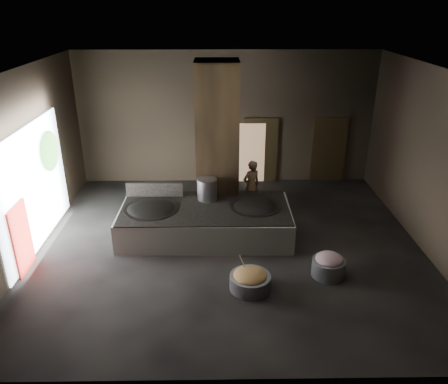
{
  "coord_description": "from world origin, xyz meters",
  "views": [
    {
      "loc": [
        -0.3,
        -10.03,
        5.96
      ],
      "look_at": [
        -0.13,
        0.62,
        1.25
      ],
      "focal_mm": 35.0,
      "sensor_mm": 36.0,
      "label": 1
    }
  ],
  "objects_px": {
    "wok_left": "(151,211)",
    "cook": "(251,186)",
    "veg_basin": "(250,282)",
    "stock_pot": "(207,189)",
    "wok_right": "(255,209)",
    "meat_basin": "(328,268)",
    "hearth_platform": "(205,222)"
  },
  "relations": [
    {
      "from": "veg_basin",
      "to": "hearth_platform",
      "type": "bearing_deg",
      "value": 112.99
    },
    {
      "from": "wok_right",
      "to": "wok_left",
      "type": "bearing_deg",
      "value": -177.95
    },
    {
      "from": "cook",
      "to": "veg_basin",
      "type": "bearing_deg",
      "value": 56.6
    },
    {
      "from": "wok_right",
      "to": "veg_basin",
      "type": "distance_m",
      "value": 2.62
    },
    {
      "from": "veg_basin",
      "to": "stock_pot",
      "type": "bearing_deg",
      "value": 108.31
    },
    {
      "from": "wok_right",
      "to": "meat_basin",
      "type": "height_order",
      "value": "wok_right"
    },
    {
      "from": "stock_pot",
      "to": "hearth_platform",
      "type": "bearing_deg",
      "value": -95.19
    },
    {
      "from": "hearth_platform",
      "to": "stock_pot",
      "type": "distance_m",
      "value": 0.92
    },
    {
      "from": "wok_left",
      "to": "meat_basin",
      "type": "distance_m",
      "value": 4.82
    },
    {
      "from": "cook",
      "to": "wok_left",
      "type": "bearing_deg",
      "value": 0.21
    },
    {
      "from": "wok_right",
      "to": "meat_basin",
      "type": "xyz_separation_m",
      "value": [
        1.57,
        -2.06,
        -0.54
      ]
    },
    {
      "from": "wok_right",
      "to": "hearth_platform",
      "type": "bearing_deg",
      "value": -177.88
    },
    {
      "from": "wok_left",
      "to": "cook",
      "type": "height_order",
      "value": "cook"
    },
    {
      "from": "wok_left",
      "to": "hearth_platform",
      "type": "bearing_deg",
      "value": 1.97
    },
    {
      "from": "wok_right",
      "to": "meat_basin",
      "type": "bearing_deg",
      "value": -52.64
    },
    {
      "from": "meat_basin",
      "to": "wok_left",
      "type": "bearing_deg",
      "value": 155.88
    },
    {
      "from": "wok_left",
      "to": "stock_pot",
      "type": "relative_size",
      "value": 2.42
    },
    {
      "from": "wok_right",
      "to": "veg_basin",
      "type": "height_order",
      "value": "wok_right"
    },
    {
      "from": "hearth_platform",
      "to": "stock_pot",
      "type": "height_order",
      "value": "stock_pot"
    },
    {
      "from": "veg_basin",
      "to": "wok_left",
      "type": "bearing_deg",
      "value": 135.8
    },
    {
      "from": "cook",
      "to": "meat_basin",
      "type": "height_order",
      "value": "cook"
    },
    {
      "from": "stock_pot",
      "to": "meat_basin",
      "type": "xyz_separation_m",
      "value": [
        2.87,
        -2.56,
        -0.92
      ]
    },
    {
      "from": "stock_pot",
      "to": "cook",
      "type": "xyz_separation_m",
      "value": [
        1.31,
        0.98,
        -0.33
      ]
    },
    {
      "from": "hearth_platform",
      "to": "meat_basin",
      "type": "xyz_separation_m",
      "value": [
        2.92,
        -2.01,
        -0.19
      ]
    },
    {
      "from": "wok_right",
      "to": "veg_basin",
      "type": "bearing_deg",
      "value": -96.64
    },
    {
      "from": "wok_right",
      "to": "meat_basin",
      "type": "distance_m",
      "value": 2.64
    },
    {
      "from": "wok_left",
      "to": "veg_basin",
      "type": "distance_m",
      "value": 3.54
    },
    {
      "from": "hearth_platform",
      "to": "wok_left",
      "type": "bearing_deg",
      "value": -176.96
    },
    {
      "from": "veg_basin",
      "to": "meat_basin",
      "type": "height_order",
      "value": "meat_basin"
    },
    {
      "from": "stock_pot",
      "to": "cook",
      "type": "distance_m",
      "value": 1.66
    },
    {
      "from": "veg_basin",
      "to": "meat_basin",
      "type": "bearing_deg",
      "value": 14.43
    },
    {
      "from": "hearth_platform",
      "to": "wok_right",
      "type": "xyz_separation_m",
      "value": [
        1.35,
        0.05,
        0.35
      ]
    }
  ]
}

